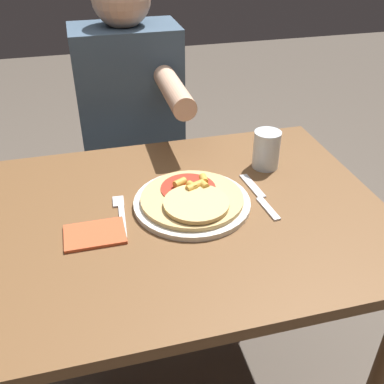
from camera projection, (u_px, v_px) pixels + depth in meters
dining_table at (182, 249)px, 1.19m from camera, size 1.02×0.77×0.72m
plate at (192, 203)px, 1.14m from camera, size 0.30×0.30×0.01m
pizza at (193, 198)px, 1.12m from camera, size 0.26×0.26×0.04m
fork at (121, 213)px, 1.11m from camera, size 0.03×0.18×0.00m
knife at (260, 197)px, 1.17m from camera, size 0.03×0.22×0.00m
drinking_glass at (266, 150)px, 1.28m from camera, size 0.08×0.08×0.11m
napkin at (95, 234)px, 1.04m from camera, size 0.14×0.10×0.01m
person_diner at (132, 117)px, 1.65m from camera, size 0.36×0.52×1.20m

